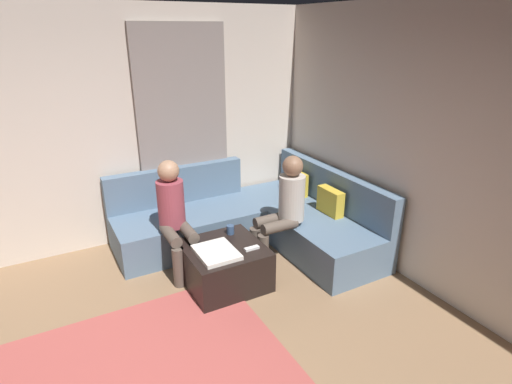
{
  "coord_description": "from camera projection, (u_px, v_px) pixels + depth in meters",
  "views": [
    {
      "loc": [
        1.88,
        -0.29,
        2.44
      ],
      "look_at": [
        -1.63,
        1.63,
        0.85
      ],
      "focal_mm": 29.18,
      "sensor_mm": 36.0,
      "label": 1
    }
  ],
  "objects": [
    {
      "name": "sectional_couch",
      "position": [
        256.0,
        220.0,
        4.99
      ],
      "size": [
        2.1,
        2.55,
        0.87
      ],
      "color": "slate",
      "rests_on": "ground_plane"
    },
    {
      "name": "wall_left",
      "position": [
        64.0,
        136.0,
        4.46
      ],
      "size": [
        0.12,
        6.0,
        2.7
      ],
      "primitive_type": "cube",
      "color": "beige",
      "rests_on": "ground_plane"
    },
    {
      "name": "folded_blanket",
      "position": [
        216.0,
        252.0,
        3.96
      ],
      "size": [
        0.44,
        0.36,
        0.04
      ],
      "primitive_type": "cube",
      "color": "white",
      "rests_on": "ottoman"
    },
    {
      "name": "person_on_couch_back",
      "position": [
        284.0,
        206.0,
        4.45
      ],
      "size": [
        0.3,
        0.6,
        1.2
      ],
      "rotation": [
        0.0,
        0.0,
        3.14
      ],
      "color": "brown",
      "rests_on": "ground_plane"
    },
    {
      "name": "curtain_panel",
      "position": [
        184.0,
        133.0,
        5.0
      ],
      "size": [
        0.06,
        1.1,
        2.5
      ],
      "primitive_type": "cube",
      "color": "gray",
      "rests_on": "ground_plane"
    },
    {
      "name": "game_remote",
      "position": [
        252.0,
        248.0,
        4.05
      ],
      "size": [
        0.05,
        0.15,
        0.02
      ],
      "primitive_type": "cube",
      "color": "white",
      "rests_on": "ottoman"
    },
    {
      "name": "coffee_mug",
      "position": [
        230.0,
        230.0,
        4.35
      ],
      "size": [
        0.08,
        0.08,
        0.1
      ],
      "primitive_type": "cylinder",
      "color": "#334C72",
      "rests_on": "ottoman"
    },
    {
      "name": "wall_back",
      "position": [
        494.0,
        171.0,
        3.37
      ],
      "size": [
        6.0,
        0.12,
        2.7
      ],
      "primitive_type": "cube",
      "color": "beige",
      "rests_on": "ground_plane"
    },
    {
      "name": "ottoman",
      "position": [
        224.0,
        265.0,
        4.18
      ],
      "size": [
        0.76,
        0.76,
        0.42
      ],
      "primitive_type": "cube",
      "color": "black",
      "rests_on": "ground_plane"
    },
    {
      "name": "person_on_couch_side",
      "position": [
        175.0,
        213.0,
        4.27
      ],
      "size": [
        0.6,
        0.3,
        1.2
      ],
      "rotation": [
        0.0,
        0.0,
        -1.57
      ],
      "color": "brown",
      "rests_on": "ground_plane"
    }
  ]
}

